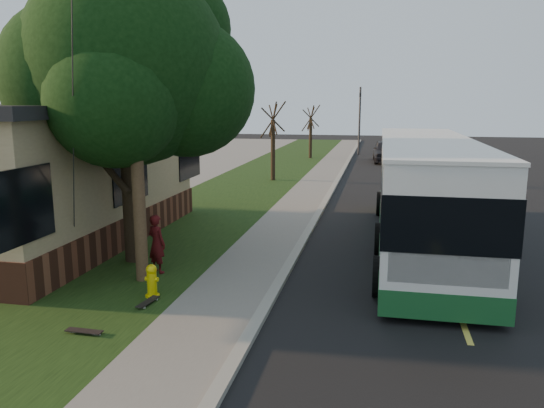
{
  "coord_description": "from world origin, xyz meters",
  "views": [
    {
      "loc": [
        2.26,
        -10.44,
        4.34
      ],
      "look_at": [
        -0.68,
        3.91,
        1.5
      ],
      "focal_mm": 35.0,
      "sensor_mm": 36.0,
      "label": 1
    }
  ],
  "objects_px": {
    "bare_tree_near": "(273,142)",
    "distant_car": "(387,151)",
    "dumpster": "(42,207)",
    "utility_pole": "(133,88)",
    "bare_tree_far": "(311,133)",
    "fire_hydrant": "(152,281)",
    "skateboarder": "(157,244)",
    "leafy_tree": "(130,69)",
    "transit_bus": "(425,191)",
    "skateboard_spare": "(84,331)",
    "traffic_signal": "(360,116)",
    "skateboard_main": "(148,302)"
  },
  "relations": [
    {
      "from": "bare_tree_near",
      "to": "skateboard_spare",
      "type": "xyz_separation_m",
      "value": [
        0.46,
        -20.07,
        -2.03
      ]
    },
    {
      "from": "leafy_tree",
      "to": "bare_tree_far",
      "type": "relative_size",
      "value": 1.94
    },
    {
      "from": "transit_bus",
      "to": "distant_car",
      "type": "distance_m",
      "value": 23.32
    },
    {
      "from": "fire_hydrant",
      "to": "skateboarder",
      "type": "xyz_separation_m",
      "value": [
        -0.57,
        1.61,
        0.39
      ]
    },
    {
      "from": "fire_hydrant",
      "to": "utility_pole",
      "type": "bearing_deg",
      "value": 125.38
    },
    {
      "from": "skateboard_spare",
      "to": "dumpster",
      "type": "xyz_separation_m",
      "value": [
        -6.46,
        8.12,
        0.54
      ]
    },
    {
      "from": "leafy_tree",
      "to": "dumpster",
      "type": "xyz_separation_m",
      "value": [
        -5.33,
        3.39,
        -4.51
      ]
    },
    {
      "from": "bare_tree_far",
      "to": "skateboarder",
      "type": "bearing_deg",
      "value": -90.34
    },
    {
      "from": "skateboarder",
      "to": "dumpster",
      "type": "height_order",
      "value": "skateboarder"
    },
    {
      "from": "bare_tree_far",
      "to": "distant_car",
      "type": "bearing_deg",
      "value": -10.81
    },
    {
      "from": "traffic_signal",
      "to": "transit_bus",
      "type": "height_order",
      "value": "traffic_signal"
    },
    {
      "from": "utility_pole",
      "to": "dumpster",
      "type": "distance_m",
      "value": 8.93
    },
    {
      "from": "distant_car",
      "to": "fire_hydrant",
      "type": "bearing_deg",
      "value": -103.01
    },
    {
      "from": "distant_car",
      "to": "bare_tree_near",
      "type": "bearing_deg",
      "value": -122.28
    },
    {
      "from": "fire_hydrant",
      "to": "distant_car",
      "type": "distance_m",
      "value": 29.4
    },
    {
      "from": "skateboarder",
      "to": "leafy_tree",
      "type": "bearing_deg",
      "value": -20.6
    },
    {
      "from": "bare_tree_far",
      "to": "skateboarder",
      "type": "xyz_separation_m",
      "value": [
        -0.17,
        -28.39,
        -1.18
      ]
    },
    {
      "from": "distant_car",
      "to": "skateboard_spare",
      "type": "bearing_deg",
      "value": -103.12
    },
    {
      "from": "distant_car",
      "to": "skateboard_main",
      "type": "bearing_deg",
      "value": -102.66
    },
    {
      "from": "bare_tree_near",
      "to": "distant_car",
      "type": "distance_m",
      "value": 12.63
    },
    {
      "from": "bare_tree_far",
      "to": "distant_car",
      "type": "height_order",
      "value": "bare_tree_far"
    },
    {
      "from": "leafy_tree",
      "to": "skateboard_spare",
      "type": "relative_size",
      "value": 10.78
    },
    {
      "from": "bare_tree_near",
      "to": "skateboarder",
      "type": "distance_m",
      "value": 16.45
    },
    {
      "from": "bare_tree_near",
      "to": "distant_car",
      "type": "bearing_deg",
      "value": 60.3
    },
    {
      "from": "utility_pole",
      "to": "bare_tree_far",
      "type": "distance_m",
      "value": 29.13
    },
    {
      "from": "skateboarder",
      "to": "traffic_signal",
      "type": "bearing_deg",
      "value": -70.87
    },
    {
      "from": "leafy_tree",
      "to": "transit_bus",
      "type": "distance_m",
      "value": 8.99
    },
    {
      "from": "fire_hydrant",
      "to": "skateboard_spare",
      "type": "distance_m",
      "value": 2.14
    },
    {
      "from": "fire_hydrant",
      "to": "skateboarder",
      "type": "bearing_deg",
      "value": 109.55
    },
    {
      "from": "utility_pole",
      "to": "bare_tree_far",
      "type": "bearing_deg",
      "value": 89.4
    },
    {
      "from": "skateboard_main",
      "to": "fire_hydrant",
      "type": "bearing_deg",
      "value": 102.33
    },
    {
      "from": "bare_tree_far",
      "to": "distant_car",
      "type": "xyz_separation_m",
      "value": [
        5.72,
        -1.09,
        -1.2
      ]
    },
    {
      "from": "skateboard_spare",
      "to": "skateboard_main",
      "type": "bearing_deg",
      "value": 71.54
    },
    {
      "from": "skateboarder",
      "to": "transit_bus",
      "type": "bearing_deg",
      "value": -123.71
    },
    {
      "from": "utility_pole",
      "to": "transit_bus",
      "type": "distance_m",
      "value": 8.79
    },
    {
      "from": "skateboard_spare",
      "to": "bare_tree_far",
      "type": "bearing_deg",
      "value": 89.93
    },
    {
      "from": "traffic_signal",
      "to": "distant_car",
      "type": "distance_m",
      "value": 6.04
    },
    {
      "from": "fire_hydrant",
      "to": "utility_pole",
      "type": "xyz_separation_m",
      "value": [
        -0.71,
        0.99,
        4.2
      ]
    },
    {
      "from": "bare_tree_far",
      "to": "skateboard_spare",
      "type": "xyz_separation_m",
      "value": [
        -0.04,
        -32.07,
        -1.88
      ]
    },
    {
      "from": "bare_tree_far",
      "to": "traffic_signal",
      "type": "bearing_deg",
      "value": 48.81
    },
    {
      "from": "utility_pole",
      "to": "distant_car",
      "type": "distance_m",
      "value": 28.81
    },
    {
      "from": "traffic_signal",
      "to": "dumpster",
      "type": "relative_size",
      "value": 3.54
    },
    {
      "from": "bare_tree_far",
      "to": "leafy_tree",
      "type": "bearing_deg",
      "value": -92.45
    },
    {
      "from": "skateboard_main",
      "to": "transit_bus",
      "type": "bearing_deg",
      "value": 44.94
    },
    {
      "from": "bare_tree_near",
      "to": "dumpster",
      "type": "xyz_separation_m",
      "value": [
        -6.0,
        -11.96,
        -1.49
      ]
    },
    {
      "from": "bare_tree_near",
      "to": "transit_bus",
      "type": "distance_m",
      "value": 14.27
    },
    {
      "from": "traffic_signal",
      "to": "transit_bus",
      "type": "xyz_separation_m",
      "value": [
        3.09,
        -28.38,
        -1.42
      ]
    },
    {
      "from": "skateboard_spare",
      "to": "dumpster",
      "type": "relative_size",
      "value": 0.47
    },
    {
      "from": "skateboard_main",
      "to": "bare_tree_far",
      "type": "bearing_deg",
      "value": 90.94
    },
    {
      "from": "skateboarder",
      "to": "skateboard_spare",
      "type": "height_order",
      "value": "skateboarder"
    }
  ]
}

